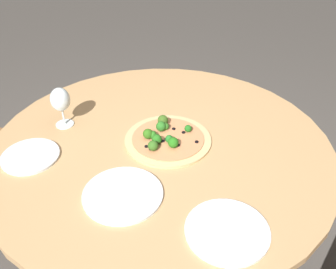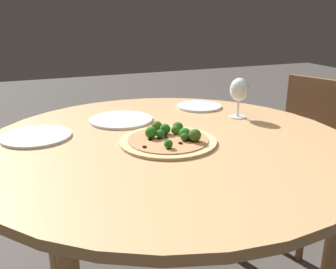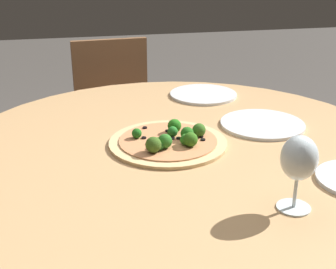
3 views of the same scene
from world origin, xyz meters
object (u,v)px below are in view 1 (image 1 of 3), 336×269
at_px(wine_glass, 60,100).
at_px(plate_far, 30,156).
at_px(plate_near, 227,231).
at_px(plate_side, 123,194).
at_px(pizza, 166,138).

distance_m(wine_glass, plate_far, 0.25).
relative_size(plate_near, plate_side, 0.95).
bearing_deg(pizza, plate_far, 52.03).
relative_size(pizza, plate_far, 1.59).
relative_size(plate_near, plate_far, 1.18).
bearing_deg(pizza, plate_side, 105.35).
bearing_deg(plate_side, wine_glass, -15.20).
xyz_separation_m(pizza, plate_near, (-0.43, 0.22, -0.01)).
bearing_deg(plate_near, plate_side, 15.45).
distance_m(wine_glass, plate_near, 0.82).
distance_m(pizza, plate_near, 0.48).
xyz_separation_m(pizza, wine_glass, (0.39, 0.19, 0.10)).
bearing_deg(plate_far, plate_side, -168.28).
distance_m(plate_far, plate_side, 0.41).
relative_size(pizza, plate_side, 1.28).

